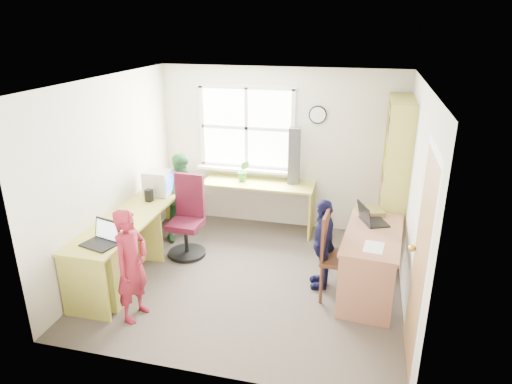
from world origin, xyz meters
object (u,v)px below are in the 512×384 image
right_desk (372,249)px  person_green (185,197)px  l_desk (142,243)px  person_navy (323,244)px  bookshelf (394,182)px  cd_tower (294,156)px  swivel_chair (188,221)px  person_red (132,265)px  potted_plant (243,171)px  laptop_right (370,218)px  laptop_left (103,238)px  wooden_chair (336,253)px  crt_monitor (158,183)px

right_desk → person_green: person_green is taller
l_desk → person_navy: (2.17, 0.33, 0.10)m
bookshelf → cd_tower: size_ratio=2.53×
l_desk → swivel_chair: (0.31, 0.72, 0.02)m
swivel_chair → person_red: person_red is taller
bookshelf → person_green: 2.90m
right_desk → potted_plant: size_ratio=4.22×
cd_tower → person_green: cd_tower is taller
potted_plant → person_red: bearing=-102.1°
right_desk → laptop_right: 0.38m
swivel_chair → person_navy: bearing=-10.8°
potted_plant → person_red: person_red is taller
right_desk → laptop_left: size_ratio=3.29×
swivel_chair → laptop_left: 1.44m
cd_tower → person_red: bearing=-120.6°
swivel_chair → potted_plant: size_ratio=3.37×
wooden_chair → laptop_left: size_ratio=2.47×
right_desk → person_navy: size_ratio=1.24×
crt_monitor → cd_tower: 1.96m
person_green → l_desk: bearing=-153.2°
person_green → crt_monitor: bearing=168.6°
laptop_right → potted_plant: (-1.85, 1.11, 0.09)m
person_red → person_green: person_green is taller
laptop_left → laptop_right: 3.03m
wooden_chair → crt_monitor: (-2.49, 0.76, 0.36)m
laptop_right → cd_tower: (-1.11, 1.21, 0.34)m
laptop_left → l_desk: bearing=95.1°
l_desk → right_desk: bearing=6.9°
crt_monitor → person_green: person_green is taller
wooden_chair → person_red: person_red is taller
person_red → person_green: size_ratio=0.98×
potted_plant → person_green: bearing=-144.5°
wooden_chair → crt_monitor: bearing=167.0°
swivel_chair → person_green: bearing=116.9°
wooden_chair → cd_tower: cd_tower is taller
crt_monitor → potted_plant: 1.27m
right_desk → laptop_left: laptop_left is taller
bookshelf → person_red: bearing=-139.9°
wooden_chair → cd_tower: (-0.77, 1.67, 0.60)m
wooden_chair → cd_tower: bearing=118.7°
bookshelf → swivel_chair: bookshelf is taller
bookshelf → cd_tower: bookshelf is taller
right_desk → cd_tower: 1.97m
l_desk → potted_plant: (0.83, 1.70, 0.46)m
potted_plant → person_red: 2.54m
right_desk → bookshelf: (0.23, 1.14, 0.45)m
bookshelf → person_red: bookshelf is taller
potted_plant → crt_monitor: bearing=-141.0°
wooden_chair → laptop_right: (0.35, 0.45, 0.26)m
potted_plant → person_red: size_ratio=0.26×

